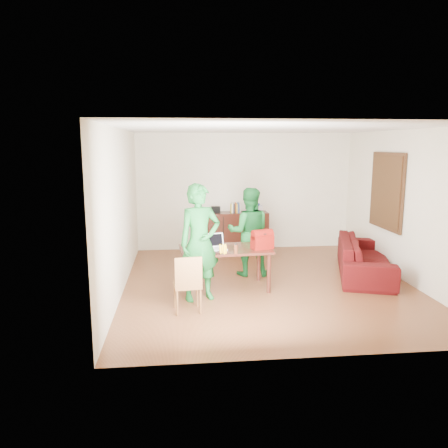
{
  "coord_description": "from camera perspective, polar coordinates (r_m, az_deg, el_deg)",
  "views": [
    {
      "loc": [
        -1.54,
        -7.32,
        2.43
      ],
      "look_at": [
        -0.77,
        0.02,
        1.09
      ],
      "focal_mm": 35.0,
      "sensor_mm": 36.0,
      "label": 1
    }
  ],
  "objects": [
    {
      "name": "sofa",
      "position": [
        8.7,
        17.92,
        -4.12
      ],
      "size": [
        1.6,
        2.49,
        0.68
      ],
      "primitive_type": "imported",
      "rotation": [
        0.0,
        0.0,
        1.25
      ],
      "color": "#380A07",
      "rests_on": "ground"
    },
    {
      "name": "room",
      "position": [
        7.69,
        5.71,
        1.86
      ],
      "size": [
        5.2,
        5.7,
        2.9
      ],
      "color": "#482312",
      "rests_on": "ground"
    },
    {
      "name": "table",
      "position": [
        7.41,
        0.16,
        -3.83
      ],
      "size": [
        1.56,
        0.95,
        0.71
      ],
      "rotation": [
        0.0,
        0.0,
        0.07
      ],
      "color": "black",
      "rests_on": "ground"
    },
    {
      "name": "chair",
      "position": [
        6.53,
        -4.78,
        -9.22
      ],
      "size": [
        0.43,
        0.41,
        0.86
      ],
      "rotation": [
        0.0,
        0.0,
        0.11
      ],
      "color": "brown",
      "rests_on": "ground"
    },
    {
      "name": "bottle",
      "position": [
        6.99,
        1.54,
        -3.26
      ],
      "size": [
        0.06,
        0.06,
        0.17
      ],
      "primitive_type": "cylinder",
      "rotation": [
        0.0,
        0.0,
        -0.06
      ],
      "color": "#522412",
      "rests_on": "table"
    },
    {
      "name": "red_bag",
      "position": [
        7.36,
        5.02,
        -2.24
      ],
      "size": [
        0.39,
        0.29,
        0.26
      ],
      "primitive_type": "cube",
      "rotation": [
        0.0,
        0.0,
        0.28
      ],
      "color": "maroon",
      "rests_on": "table"
    },
    {
      "name": "laptop",
      "position": [
        7.3,
        -1.08,
        -2.99
      ],
      "size": [
        0.39,
        0.3,
        0.25
      ],
      "rotation": [
        0.0,
        0.0,
        0.17
      ],
      "color": "white",
      "rests_on": "table"
    },
    {
      "name": "person_near",
      "position": [
        6.84,
        -3.19,
        -2.44
      ],
      "size": [
        0.78,
        0.63,
        1.85
      ],
      "primitive_type": "imported",
      "rotation": [
        0.0,
        0.0,
        0.31
      ],
      "color": "#145D23",
      "rests_on": "ground"
    },
    {
      "name": "bananas",
      "position": [
        6.99,
        -0.13,
        -3.7
      ],
      "size": [
        0.2,
        0.17,
        0.06
      ],
      "primitive_type": null,
      "rotation": [
        0.0,
        0.0,
        0.41
      ],
      "color": "gold",
      "rests_on": "table"
    },
    {
      "name": "person_far",
      "position": [
        8.18,
        3.26,
        -1.02
      ],
      "size": [
        0.87,
        0.72,
        1.66
      ],
      "primitive_type": "imported",
      "rotation": [
        0.0,
        0.0,
        3.03
      ],
      "color": "#145B23",
      "rests_on": "ground"
    }
  ]
}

